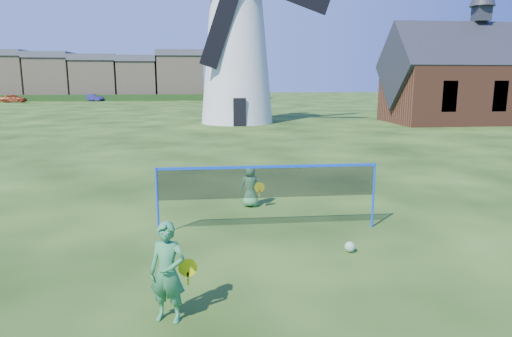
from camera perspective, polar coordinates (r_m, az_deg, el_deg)
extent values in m
plane|color=black|center=(10.12, -0.83, -8.94)|extent=(220.00, 220.00, 0.00)
cube|color=black|center=(33.99, -2.05, 7.04)|extent=(0.95, 0.11, 2.08)
cube|color=black|center=(34.50, -2.17, 13.23)|extent=(0.66, 0.11, 0.85)
cube|color=black|center=(35.19, -2.27, 18.13)|extent=(0.57, 0.11, 0.76)
cube|color=black|center=(34.63, -4.28, 17.77)|extent=(3.41, 0.09, 6.69)
cube|color=brown|center=(40.92, 25.60, 8.33)|extent=(13.37, 6.68, 4.46)
cube|color=#2D3035|center=(40.91, 25.87, 11.44)|extent=(14.03, 6.80, 6.80)
cube|color=#2D3035|center=(41.20, 26.36, 16.93)|extent=(1.11, 1.11, 1.11)
cube|color=black|center=(36.12, 23.03, 8.30)|extent=(1.11, 0.11, 2.23)
cube|color=black|center=(38.16, 28.20, 7.98)|extent=(1.11, 0.11, 2.23)
cylinder|color=blue|center=(10.45, -12.22, -4.08)|extent=(0.05, 0.05, 1.55)
cylinder|color=blue|center=(11.10, 14.45, -3.29)|extent=(0.05, 0.05, 1.55)
cube|color=black|center=(10.39, 1.54, -1.78)|extent=(5.00, 0.01, 0.70)
cube|color=blue|center=(10.32, 1.55, 0.22)|extent=(5.00, 0.02, 0.06)
imported|color=#35864E|center=(6.83, -11.00, -12.63)|extent=(0.63, 0.52, 1.49)
cylinder|color=#F7F00D|center=(6.98, -8.53, -12.16)|extent=(0.28, 0.02, 0.28)
cube|color=#F7F00D|center=(7.05, -8.49, -13.43)|extent=(0.03, 0.02, 0.20)
imported|color=#4B9C58|center=(12.53, -0.69, -2.22)|extent=(0.61, 0.44, 1.15)
cylinder|color=#F7F00D|center=(12.34, 0.43, -2.37)|extent=(0.28, 0.02, 0.28)
cube|color=#F7F00D|center=(12.38, 0.43, -3.14)|extent=(0.03, 0.02, 0.20)
sphere|color=green|center=(9.62, 11.65, -9.57)|extent=(0.22, 0.22, 0.22)
cube|color=tan|center=(87.80, -28.67, 9.85)|extent=(7.35, 8.00, 7.05)
cube|color=#4C4C54|center=(87.90, -28.92, 12.46)|extent=(7.65, 8.40, 1.00)
cube|color=tan|center=(85.34, -24.03, 10.15)|extent=(6.72, 8.00, 6.78)
cube|color=#4C4C54|center=(85.42, -24.24, 12.76)|extent=(7.02, 8.40, 1.00)
cube|color=tan|center=(83.47, -19.22, 10.36)|extent=(7.13, 8.00, 6.41)
cube|color=#4C4C54|center=(83.54, -19.39, 12.90)|extent=(7.43, 8.40, 1.00)
cube|color=tan|center=(82.23, -14.39, 10.58)|extent=(6.23, 8.00, 6.28)
cube|color=#4C4C54|center=(82.30, -14.52, 13.11)|extent=(6.53, 8.40, 1.00)
cube|color=tan|center=(81.56, -9.30, 11.11)|extent=(7.58, 8.00, 7.22)
cube|color=#4C4C54|center=(81.67, -9.39, 13.99)|extent=(7.88, 8.40, 1.00)
cube|color=tan|center=(81.54, -3.78, 11.18)|extent=(7.22, 8.00, 7.07)
cube|color=#4C4C54|center=(81.64, -3.82, 14.01)|extent=(7.52, 8.40, 1.00)
cube|color=#193814|center=(78.41, -22.14, 8.17)|extent=(62.00, 0.80, 1.00)
imported|color=#9D3D1C|center=(77.63, -28.03, 7.75)|extent=(3.56, 1.50, 1.20)
imported|color=navy|center=(77.30, -19.67, 8.34)|extent=(3.46, 2.42, 1.08)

